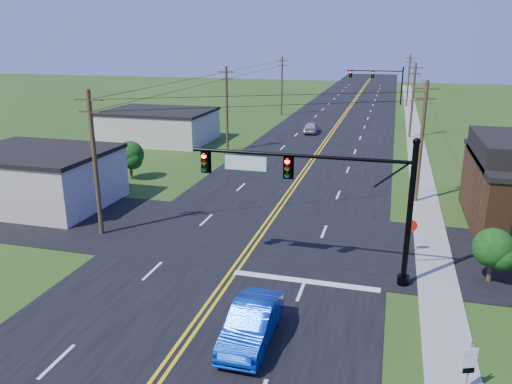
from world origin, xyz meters
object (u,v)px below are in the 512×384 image
(signal_mast_main, at_px, (318,187))
(route_sign, at_px, (470,363))
(signal_mast_far, at_px, (378,79))
(blue_car, at_px, (251,324))
(stop_sign, at_px, (411,229))

(signal_mast_main, xyz_separation_m, route_sign, (6.53, -7.64, -3.55))
(signal_mast_far, bearing_deg, route_sign, -85.39)
(signal_mast_main, bearing_deg, signal_mast_far, 89.92)
(signal_mast_main, bearing_deg, blue_car, -102.97)
(signal_mast_main, relative_size, stop_sign, 5.40)
(route_sign, bearing_deg, stop_sign, 77.27)
(signal_mast_far, height_order, blue_car, signal_mast_far)
(signal_mast_far, distance_m, stop_sign, 68.25)
(signal_mast_far, bearing_deg, signal_mast_main, -90.08)
(stop_sign, bearing_deg, blue_car, -125.98)
(signal_mast_main, distance_m, stop_sign, 7.02)
(signal_mast_main, bearing_deg, route_sign, -49.50)
(signal_mast_main, height_order, route_sign, signal_mast_main)
(signal_mast_far, distance_m, blue_car, 78.79)
(route_sign, height_order, stop_sign, stop_sign)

